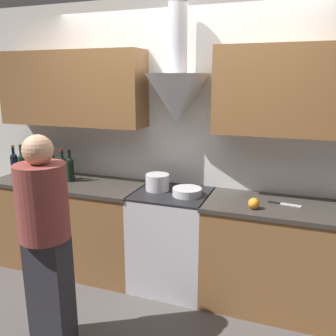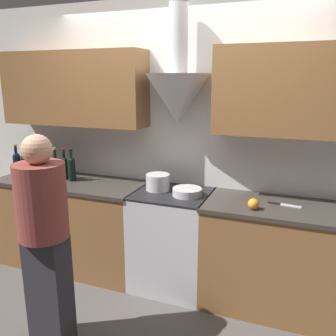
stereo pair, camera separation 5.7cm
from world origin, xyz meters
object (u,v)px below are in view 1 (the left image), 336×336
(wine_bottle_3, at_px, (39,164))
(wine_bottle_4, at_px, (45,165))
(wine_bottle_6, at_px, (63,167))
(orange_fruit, at_px, (254,203))
(mixing_bowl, at_px, (187,192))
(wine_bottle_5, at_px, (54,167))
(stove_range, at_px, (172,239))
(wine_bottle_0, at_px, (14,163))
(stock_pot, at_px, (157,182))
(wine_bottle_7, at_px, (70,168))
(person_foreground_left, at_px, (46,235))
(wine_bottle_2, at_px, (30,164))
(wine_bottle_1, at_px, (22,164))

(wine_bottle_3, relative_size, wine_bottle_4, 0.95)
(wine_bottle_6, relative_size, orange_fruit, 3.61)
(mixing_bowl, bearing_deg, wine_bottle_5, 178.26)
(stove_range, xyz_separation_m, wine_bottle_4, (-1.37, 0.02, 0.59))
(stove_range, xyz_separation_m, wine_bottle_0, (-1.75, 0.01, 0.58))
(wine_bottle_6, distance_m, stock_pot, 1.02)
(wine_bottle_3, xyz_separation_m, wine_bottle_7, (0.40, -0.03, -0.00))
(wine_bottle_0, bearing_deg, stove_range, -0.42)
(wine_bottle_7, bearing_deg, mixing_bowl, -1.75)
(stove_range, distance_m, wine_bottle_6, 1.30)
(person_foreground_left, bearing_deg, wine_bottle_5, 123.90)
(wine_bottle_2, bearing_deg, stove_range, -0.72)
(wine_bottle_4, bearing_deg, wine_bottle_0, -179.47)
(person_foreground_left, bearing_deg, wine_bottle_1, 136.63)
(wine_bottle_6, bearing_deg, wine_bottle_5, -168.83)
(wine_bottle_1, relative_size, wine_bottle_3, 1.00)
(stove_range, bearing_deg, wine_bottle_1, 179.07)
(orange_fruit, distance_m, person_foreground_left, 1.55)
(wine_bottle_1, height_order, person_foreground_left, person_foreground_left)
(wine_bottle_3, xyz_separation_m, orange_fruit, (2.19, -0.20, -0.09))
(wine_bottle_5, relative_size, wine_bottle_7, 1.01)
(wine_bottle_4, bearing_deg, stove_range, -0.69)
(wine_bottle_5, xyz_separation_m, wine_bottle_6, (0.09, 0.02, 0.00))
(wine_bottle_3, xyz_separation_m, person_foreground_left, (0.89, -1.05, -0.20))
(wine_bottle_1, relative_size, wine_bottle_4, 0.95)
(wine_bottle_1, relative_size, orange_fruit, 3.74)
(wine_bottle_1, relative_size, stock_pot, 1.53)
(wine_bottle_2, bearing_deg, orange_fruit, -4.61)
(person_foreground_left, bearing_deg, wine_bottle_7, 115.91)
(wine_bottle_7, relative_size, person_foreground_left, 0.21)
(wine_bottle_3, relative_size, wine_bottle_5, 1.01)
(wine_bottle_2, relative_size, mixing_bowl, 1.32)
(stove_range, relative_size, orange_fruit, 10.42)
(wine_bottle_5, height_order, person_foreground_left, person_foreground_left)
(wine_bottle_4, distance_m, mixing_bowl, 1.52)
(stove_range, distance_m, person_foreground_left, 1.22)
(wine_bottle_0, distance_m, orange_fruit, 2.49)
(wine_bottle_5, height_order, wine_bottle_6, wine_bottle_5)
(mixing_bowl, xyz_separation_m, orange_fruit, (0.58, -0.14, 0.01))
(wine_bottle_0, distance_m, wine_bottle_4, 0.39)
(stock_pot, bearing_deg, wine_bottle_1, -179.80)
(wine_bottle_1, relative_size, wine_bottle_7, 1.02)
(wine_bottle_4, xyz_separation_m, wine_bottle_7, (0.30, -0.01, -0.00))
(stock_pot, bearing_deg, orange_fruit, -12.58)
(stove_range, distance_m, mixing_bowl, 0.51)
(stove_range, xyz_separation_m, wine_bottle_2, (-1.55, 0.02, 0.58))
(wine_bottle_1, distance_m, wine_bottle_7, 0.60)
(stove_range, relative_size, stock_pot, 4.25)
(wine_bottle_0, bearing_deg, stock_pot, 0.69)
(wine_bottle_2, height_order, wine_bottle_6, wine_bottle_2)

